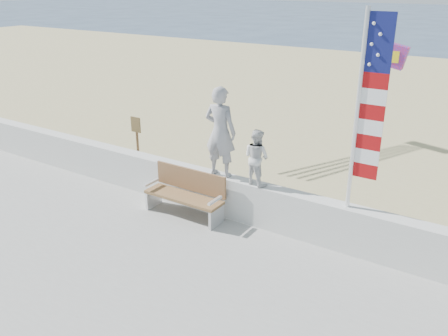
{
  "coord_description": "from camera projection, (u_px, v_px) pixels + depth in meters",
  "views": [
    {
      "loc": [
        5.11,
        -5.81,
        4.96
      ],
      "look_at": [
        0.2,
        1.8,
        1.35
      ],
      "focal_mm": 38.0,
      "sensor_mm": 36.0,
      "label": 1
    }
  ],
  "objects": [
    {
      "name": "flag",
      "position": [
        365.0,
        106.0,
        7.94
      ],
      "size": [
        0.5,
        0.08,
        3.5
      ],
      "color": "silver",
      "rests_on": "seawall"
    },
    {
      "name": "sign",
      "position": [
        137.0,
        138.0,
        12.89
      ],
      "size": [
        0.32,
        0.07,
        1.46
      ],
      "color": "brown",
      "rests_on": "sand"
    },
    {
      "name": "adult",
      "position": [
        220.0,
        132.0,
        9.76
      ],
      "size": [
        0.72,
        0.5,
        1.91
      ],
      "primitive_type": "imported",
      "rotation": [
        0.0,
        0.0,
        3.2
      ],
      "color": "#939398",
      "rests_on": "seawall"
    },
    {
      "name": "sand",
      "position": [
        335.0,
        137.0,
        15.96
      ],
      "size": [
        90.0,
        40.0,
        0.08
      ],
      "primitive_type": "cube",
      "color": "tan",
      "rests_on": "ground"
    },
    {
      "name": "child",
      "position": [
        257.0,
        157.0,
        9.47
      ],
      "size": [
        0.65,
        0.56,
        1.15
      ],
      "primitive_type": "imported",
      "rotation": [
        0.0,
        0.0,
        2.9
      ],
      "color": "silver",
      "rests_on": "seawall"
    },
    {
      "name": "seawall",
      "position": [
        221.0,
        194.0,
        10.27
      ],
      "size": [
        30.0,
        0.35,
        0.9
      ],
      "primitive_type": "cube",
      "color": "silver",
      "rests_on": "boardwalk"
    },
    {
      "name": "ground",
      "position": [
        164.0,
        262.0,
        8.95
      ],
      "size": [
        220.0,
        220.0,
        0.0
      ],
      "primitive_type": "plane",
      "color": "#2F445F",
      "rests_on": "ground"
    },
    {
      "name": "bench",
      "position": [
        186.0,
        193.0,
        10.21
      ],
      "size": [
        1.8,
        0.57,
        1.0
      ],
      "color": "olive",
      "rests_on": "boardwalk"
    },
    {
      "name": "parafoil_kite",
      "position": [
        387.0,
        54.0,
        10.49
      ],
      "size": [
        0.99,
        0.29,
        0.67
      ],
      "color": "#FF1C1C",
      "rests_on": "ground"
    }
  ]
}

